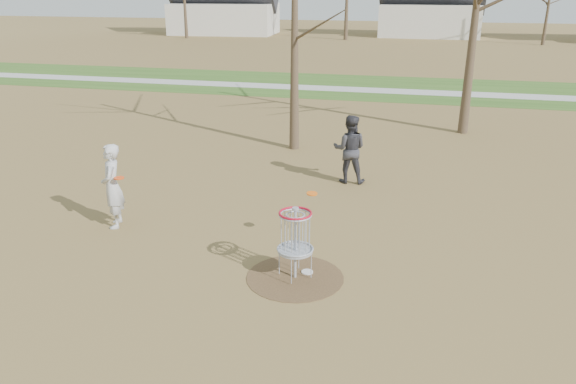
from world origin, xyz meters
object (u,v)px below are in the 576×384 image
object	(u,v)px
player_standing	(112,186)
disc_golf_basket	(295,232)
disc_grounded	(307,272)
player_throwing	(350,149)

from	to	relation	value
player_standing	disc_golf_basket	world-z (taller)	player_standing
disc_grounded	disc_golf_basket	distance (m)	0.94
player_throwing	disc_golf_basket	xyz separation A→B (m)	(-0.21, -5.58, -0.01)
disc_grounded	disc_golf_basket	size ratio (longest dim) A/B	0.16
player_standing	disc_grounded	size ratio (longest dim) A/B	8.55
player_throwing	disc_grounded	size ratio (longest dim) A/B	8.42
player_throwing	disc_golf_basket	size ratio (longest dim) A/B	1.37
player_standing	player_throwing	xyz separation A→B (m)	(4.63, 4.22, -0.01)
player_throwing	disc_grounded	world-z (taller)	player_throwing
player_throwing	disc_grounded	xyz separation A→B (m)	(-0.03, -5.36, -0.91)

